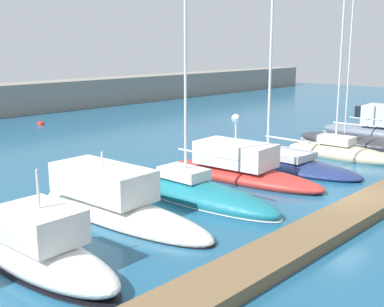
% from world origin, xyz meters
% --- Properties ---
extents(ground_plane, '(120.00, 120.00, 0.00)m').
position_xyz_m(ground_plane, '(0.00, 0.00, 0.00)').
color(ground_plane, '#1E567A').
extents(dock_pier, '(40.02, 1.78, 0.42)m').
position_xyz_m(dock_pier, '(0.00, -1.40, 0.21)').
color(dock_pier, brown).
rests_on(dock_pier, ground_plane).
extents(motorboat_white_second, '(2.38, 7.24, 3.38)m').
position_xyz_m(motorboat_white_second, '(-12.37, 3.68, 0.57)').
color(motorboat_white_second, white).
rests_on(motorboat_white_second, ground_plane).
extents(motorboat_ivory_third, '(2.76, 9.50, 3.00)m').
position_xyz_m(motorboat_ivory_third, '(-7.80, 5.74, 0.51)').
color(motorboat_ivory_third, silver).
rests_on(motorboat_ivory_third, ground_plane).
extents(sailboat_teal_fourth, '(2.48, 9.64, 16.10)m').
position_xyz_m(sailboat_teal_fourth, '(-3.87, 5.23, 0.28)').
color(sailboat_teal_fourth, '#19707F').
rests_on(sailboat_teal_fourth, ground_plane).
extents(motorboat_red_fifth, '(3.09, 9.10, 3.11)m').
position_xyz_m(motorboat_red_fifth, '(0.12, 5.53, 0.56)').
color(motorboat_red_fifth, '#B72D28').
rests_on(motorboat_red_fifth, ground_plane).
extents(sailboat_navy_sixth, '(3.43, 10.25, 20.11)m').
position_xyz_m(sailboat_navy_sixth, '(3.83, 5.64, 0.31)').
color(sailboat_navy_sixth, navy).
rests_on(sailboat_navy_sixth, ground_plane).
extents(sailboat_sand_seventh, '(2.20, 7.04, 15.62)m').
position_xyz_m(sailboat_sand_seventh, '(8.29, 4.11, 0.37)').
color(sailboat_sand_seventh, beige).
rests_on(sailboat_sand_seventh, ground_plane).
extents(sailboat_charcoal_eighth, '(2.96, 8.66, 13.96)m').
position_xyz_m(sailboat_charcoal_eighth, '(12.43, 4.89, 0.28)').
color(sailboat_charcoal_eighth, '#2D2D33').
rests_on(sailboat_charcoal_eighth, ground_plane).
extents(motorboat_slate_ninth, '(3.14, 9.36, 3.50)m').
position_xyz_m(motorboat_slate_ninth, '(16.53, 4.83, 0.67)').
color(motorboat_slate_ninth, slate).
rests_on(motorboat_slate_ninth, ground_plane).
extents(mooring_buoy_white, '(0.82, 0.82, 0.82)m').
position_xyz_m(mooring_buoy_white, '(16.93, 18.80, 0.00)').
color(mooring_buoy_white, white).
rests_on(mooring_buoy_white, ground_plane).
extents(mooring_buoy_red, '(0.63, 0.63, 0.63)m').
position_xyz_m(mooring_buoy_red, '(2.68, 28.82, 0.00)').
color(mooring_buoy_red, red).
rests_on(mooring_buoy_red, ground_plane).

